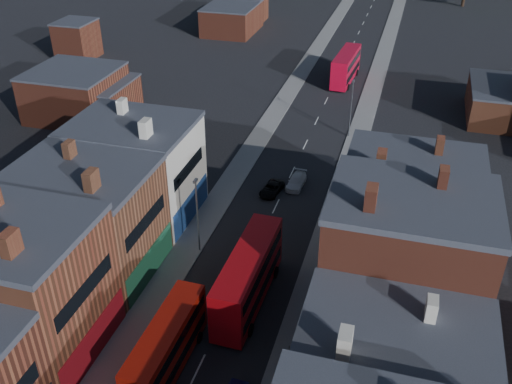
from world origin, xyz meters
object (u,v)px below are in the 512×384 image
Objects in this scene: car_3 at (296,181)px; ped_3 at (290,354)px; bus_0 at (166,347)px; bus_2 at (346,66)px; car_2 at (272,189)px; bus_1 at (248,276)px.

ped_3 is at bearing -76.08° from car_3.
bus_0 is 0.87× the size of bus_2.
bus_1 is at bearing -73.61° from car_2.
bus_2 is 63.14m from ped_3.
bus_0 is 2.50× the size of car_2.
ped_3 is at bearing 19.92° from bus_0.
bus_1 reaches higher than car_3.
bus_1 is 6.48× the size of ped_3.
bus_1 is 18.59m from car_2.
bus_2 is (3.64, 65.95, 0.32)m from bus_0.
bus_0 is at bearing -84.00° from car_2.
bus_1 reaches higher than car_2.
ped_3 reaches higher than car_3.
bus_1 is 56.94m from bus_2.
ped_3 reaches higher than car_2.
bus_1 is at bearing 40.20° from ped_3.
bus_2 is 2.73× the size of car_3.
bus_1 reaches higher than bus_0.
car_2 is 2.21× the size of ped_3.
ped_3 is (7.84, -24.22, 0.48)m from car_2.
ped_3 is at bearing -64.09° from car_2.
car_3 is (-0.30, 20.56, -2.17)m from bus_1.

